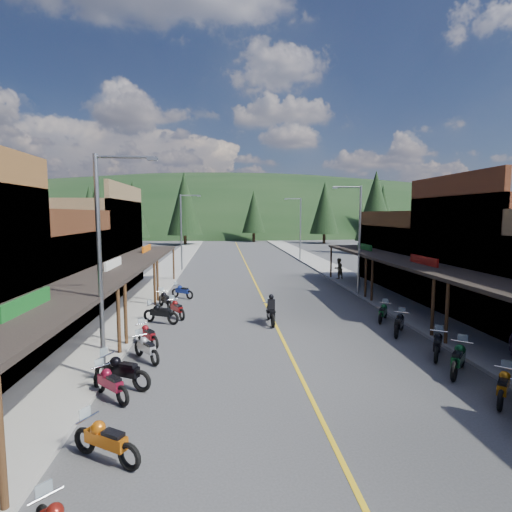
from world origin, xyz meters
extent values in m
plane|color=#38383A|center=(0.00, 0.00, 0.00)|extent=(220.00, 220.00, 0.00)
cube|color=gold|center=(0.00, 20.00, 0.01)|extent=(0.15, 90.00, 0.01)
cube|color=gray|center=(-8.70, 20.00, 0.07)|extent=(3.40, 94.00, 0.15)
cube|color=gray|center=(8.70, 20.00, 0.07)|extent=(3.40, 94.00, 0.15)
cube|color=black|center=(-8.70, -7.90, 3.00)|extent=(3.20, 10.20, 0.18)
cylinder|color=#472D19|center=(-7.20, -12.40, 1.50)|extent=(0.16, 0.16, 3.00)
cylinder|color=#472D19|center=(-7.20, -3.40, 1.50)|extent=(0.16, 0.16, 3.00)
cube|color=#14591E|center=(-8.70, -7.90, 3.20)|extent=(0.12, 3.00, 0.70)
cube|color=#3F2111|center=(-14.00, 1.70, 2.50)|extent=(8.00, 9.00, 5.00)
cube|color=#3F2111|center=(-10.15, 1.70, 3.10)|extent=(0.30, 9.00, 6.20)
cube|color=black|center=(-8.70, 1.70, 3.00)|extent=(3.20, 9.00, 0.18)
cylinder|color=#472D19|center=(-7.20, -2.20, 1.50)|extent=(0.16, 0.16, 3.00)
cylinder|color=#472D19|center=(-7.20, 5.60, 1.50)|extent=(0.16, 0.16, 3.00)
cube|color=silver|center=(-8.70, 1.70, 3.20)|extent=(0.12, 3.00, 0.70)
cube|color=brown|center=(-14.00, 11.30, 3.50)|extent=(8.00, 10.20, 7.00)
cube|color=brown|center=(-10.15, 11.30, 4.10)|extent=(0.30, 10.20, 8.20)
cube|color=black|center=(-8.70, 11.30, 3.00)|extent=(3.20, 10.20, 0.18)
cylinder|color=#472D19|center=(-7.20, 6.80, 1.50)|extent=(0.16, 0.16, 3.00)
cylinder|color=#472D19|center=(-7.20, 15.80, 1.50)|extent=(0.16, 0.16, 3.00)
cube|color=#CC590C|center=(-8.70, 11.30, 3.20)|extent=(0.12, 3.00, 0.70)
cylinder|color=#472D19|center=(7.20, -3.40, 1.50)|extent=(0.16, 0.16, 3.00)
cube|color=#562B19|center=(14.00, 1.70, 3.50)|extent=(8.00, 9.00, 7.00)
cube|color=#562B19|center=(10.15, 1.70, 4.10)|extent=(0.30, 9.00, 8.20)
cube|color=black|center=(8.70, 1.70, 3.00)|extent=(3.20, 9.00, 0.18)
cylinder|color=#472D19|center=(7.20, -2.20, 1.50)|extent=(0.16, 0.16, 3.00)
cylinder|color=#472D19|center=(7.20, 5.60, 1.50)|extent=(0.16, 0.16, 3.00)
cube|color=#B2140F|center=(8.70, 1.70, 3.20)|extent=(0.12, 3.00, 0.70)
cube|color=#4C2D16|center=(14.00, 11.30, 2.50)|extent=(8.00, 10.20, 5.00)
cube|color=#4C2D16|center=(10.15, 11.30, 3.10)|extent=(0.30, 10.20, 6.20)
cube|color=black|center=(8.70, 11.30, 3.00)|extent=(3.20, 10.20, 0.18)
cylinder|color=#472D19|center=(7.20, 6.80, 1.50)|extent=(0.16, 0.16, 3.00)
cylinder|color=#472D19|center=(7.20, 15.80, 1.50)|extent=(0.16, 0.16, 3.00)
cube|color=#14591E|center=(8.70, 11.30, 3.20)|extent=(0.12, 3.00, 0.70)
cylinder|color=gray|center=(-7.10, -6.00, 4.00)|extent=(0.16, 0.16, 8.00)
cylinder|color=gray|center=(-6.10, -6.00, 7.90)|extent=(2.00, 0.10, 0.10)
cube|color=gray|center=(-5.20, -6.00, 7.85)|extent=(0.35, 0.18, 0.12)
cylinder|color=gray|center=(-7.10, 22.00, 4.00)|extent=(0.16, 0.16, 8.00)
cylinder|color=gray|center=(-6.10, 22.00, 7.90)|extent=(2.00, 0.10, 0.10)
cube|color=gray|center=(-5.20, 22.00, 7.85)|extent=(0.35, 0.18, 0.12)
cylinder|color=gray|center=(7.10, 8.00, 4.00)|extent=(0.16, 0.16, 8.00)
cylinder|color=gray|center=(6.10, 8.00, 7.90)|extent=(2.00, 0.10, 0.10)
cube|color=gray|center=(5.20, 8.00, 7.85)|extent=(0.35, 0.18, 0.12)
cylinder|color=gray|center=(7.10, 30.00, 4.00)|extent=(0.16, 0.16, 8.00)
cylinder|color=gray|center=(6.10, 30.00, 7.90)|extent=(2.00, 0.10, 0.10)
cube|color=gray|center=(5.20, 30.00, 7.85)|extent=(0.35, 0.18, 0.12)
ellipsoid|color=black|center=(0.00, 135.00, 0.00)|extent=(310.00, 140.00, 60.00)
cylinder|color=black|center=(-40.00, 62.00, 1.00)|extent=(0.60, 0.60, 2.00)
cone|color=black|center=(-40.00, 62.00, 6.50)|extent=(5.04, 5.04, 9.00)
cylinder|color=black|center=(-24.00, 70.00, 1.00)|extent=(0.60, 0.60, 2.00)
cone|color=black|center=(-24.00, 70.00, 7.25)|extent=(5.88, 5.88, 10.50)
cylinder|color=black|center=(-10.00, 58.00, 1.00)|extent=(0.60, 0.60, 2.00)
cone|color=black|center=(-10.00, 58.00, 8.00)|extent=(6.72, 6.72, 12.00)
cylinder|color=black|center=(4.00, 66.00, 1.00)|extent=(0.60, 0.60, 2.00)
cone|color=black|center=(4.00, 66.00, 6.50)|extent=(5.04, 5.04, 9.00)
cylinder|color=black|center=(18.00, 60.00, 1.00)|extent=(0.60, 0.60, 2.00)
cone|color=black|center=(18.00, 60.00, 7.25)|extent=(5.88, 5.88, 10.50)
cylinder|color=black|center=(34.00, 72.00, 1.00)|extent=(0.60, 0.60, 2.00)
cone|color=black|center=(34.00, 72.00, 8.00)|extent=(6.72, 6.72, 12.00)
cylinder|color=black|center=(46.00, 64.00, 1.00)|extent=(0.60, 0.60, 2.00)
cone|color=black|center=(46.00, 64.00, 6.50)|extent=(5.04, 5.04, 9.00)
cylinder|color=black|center=(-32.00, 76.00, 1.00)|extent=(0.60, 0.60, 2.00)
cone|color=black|center=(-32.00, 76.00, 7.25)|extent=(5.88, 5.88, 10.50)
cylinder|color=black|center=(-22.00, 40.00, 1.00)|extent=(0.60, 0.60, 2.00)
cone|color=black|center=(-22.00, 40.00, 6.00)|extent=(4.48, 4.48, 8.00)
cylinder|color=black|center=(24.00, 45.00, 1.00)|extent=(0.60, 0.60, 2.00)
cone|color=black|center=(24.00, 45.00, 6.40)|extent=(4.93, 4.93, 8.80)
cylinder|color=black|center=(-18.00, 50.00, 1.00)|extent=(0.60, 0.60, 2.00)
cone|color=black|center=(-18.00, 50.00, 6.80)|extent=(5.38, 5.38, 9.60)
cylinder|color=black|center=(20.00, 38.00, 1.00)|extent=(0.60, 0.60, 2.00)
cone|color=black|center=(20.00, 38.00, 7.20)|extent=(5.82, 5.82, 10.40)
imported|color=brown|center=(7.60, 14.75, 1.09)|extent=(1.05, 0.88, 1.87)
camera|label=1|loc=(-2.85, -20.16, 5.97)|focal=28.00mm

